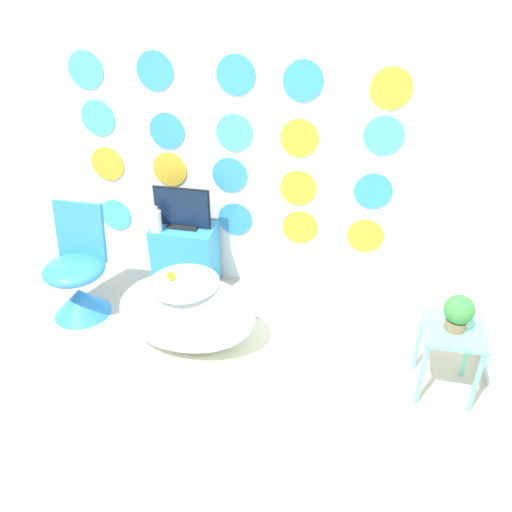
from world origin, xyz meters
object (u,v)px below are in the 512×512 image
object	(u,v)px
chair	(78,283)
vase	(155,220)
tv	(182,210)
potted_plant_left	(459,312)
bathtub	(187,312)

from	to	relation	value
chair	vase	size ratio (longest dim) A/B	4.26
tv	potted_plant_left	size ratio (longest dim) A/B	1.98
bathtub	chair	size ratio (longest dim) A/B	1.13
vase	potted_plant_left	size ratio (longest dim) A/B	0.88
tv	chair	bearing A→B (deg)	-141.64
vase	potted_plant_left	distance (m)	2.31
chair	tv	distance (m)	0.98
tv	bathtub	bearing A→B (deg)	-70.52
chair	vase	bearing A→B (deg)	41.53
potted_plant_left	tv	bearing A→B (deg)	158.25
bathtub	chair	bearing A→B (deg)	169.74
tv	vase	world-z (taller)	tv
potted_plant_left	chair	bearing A→B (deg)	174.55
chair	vase	xyz separation A→B (m)	(0.50, 0.44, 0.38)
bathtub	chair	xyz separation A→B (m)	(-0.94, 0.17, 0.00)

